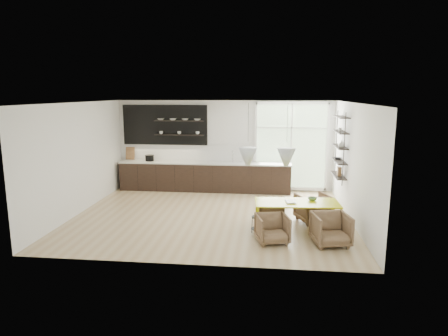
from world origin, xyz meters
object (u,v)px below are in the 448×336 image
dining_table (297,204)px  wire_stool (258,223)px  armchair_back_right (313,208)px  armchair_front_right (331,229)px  armchair_back_left (271,210)px  armchair_front_left (272,229)px

dining_table → wire_stool: 0.99m
armchair_back_right → wire_stool: size_ratio=1.93×
dining_table → armchair_front_right: size_ratio=2.62×
armchair_back_left → armchair_front_right: 1.89m
dining_table → armchair_front_right: (0.66, -0.78, -0.31)m
armchair_back_left → armchair_back_right: (1.04, 0.10, 0.05)m
armchair_back_left → armchair_front_left: size_ratio=0.98×
dining_table → armchair_back_right: (0.46, 0.74, -0.30)m
armchair_front_right → dining_table: bearing=118.9°
armchair_back_right → wire_stool: bearing=15.3°
armchair_front_right → wire_stool: armchair_front_right is taller
armchair_front_left → armchair_front_right: armchair_front_right is taller
armchair_front_right → wire_stool: 1.61m
armchair_back_left → armchair_front_right: size_ratio=0.88×
armchair_back_left → armchair_back_right: bearing=-178.3°
armchair_front_right → wire_stool: (-1.53, 0.51, -0.08)m
armchair_back_left → armchair_back_right: armchair_back_right is taller
armchair_back_right → armchair_front_right: (0.20, -1.52, -0.01)m
armchair_front_left → wire_stool: 0.60m
dining_table → armchair_back_left: (-0.59, 0.64, -0.35)m
dining_table → wire_stool: size_ratio=4.89×
dining_table → armchair_front_left: dining_table is taller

